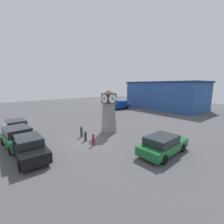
# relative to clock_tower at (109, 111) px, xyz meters

# --- Properties ---
(ground_plane) EXTENTS (86.64, 86.64, 0.00)m
(ground_plane) POSITION_rel_clock_tower_xyz_m (0.64, -3.12, -2.40)
(ground_plane) COLOR #4C4C4F
(clock_tower) EXTENTS (1.59, 1.49, 4.69)m
(clock_tower) POSITION_rel_clock_tower_xyz_m (0.00, 0.00, 0.00)
(clock_tower) COLOR gray
(clock_tower) RESTS_ON ground_plane
(bollard_near_tower) EXTENTS (0.20, 0.20, 1.07)m
(bollard_near_tower) POSITION_rel_clock_tower_xyz_m (2.04, -3.44, -1.86)
(bollard_near_tower) COLOR maroon
(bollard_near_tower) RESTS_ON ground_plane
(bollard_mid_row) EXTENTS (0.26, 0.26, 0.96)m
(bollard_mid_row) POSITION_rel_clock_tower_xyz_m (0.62, -3.40, -1.92)
(bollard_mid_row) COLOR #333338
(bollard_mid_row) RESTS_ON ground_plane
(bollard_far_row) EXTENTS (0.25, 0.25, 1.14)m
(bollard_far_row) POSITION_rel_clock_tower_xyz_m (-0.54, -3.18, -1.82)
(bollard_far_row) COLOR #333338
(bollard_far_row) RESTS_ON ground_plane
(car_navy_sedan) EXTENTS (4.02, 1.99, 1.62)m
(car_navy_sedan) POSITION_rel_clock_tower_xyz_m (-5.45, -8.03, -1.59)
(car_navy_sedan) COLOR silver
(car_navy_sedan) RESTS_ON ground_plane
(car_near_tower) EXTENTS (4.59, 2.40, 1.62)m
(car_near_tower) POSITION_rel_clock_tower_xyz_m (-2.13, -8.43, -1.58)
(car_near_tower) COLOR #19602D
(car_near_tower) RESTS_ON ground_plane
(car_by_building) EXTENTS (4.36, 2.00, 1.57)m
(car_by_building) POSITION_rel_clock_tower_xyz_m (0.99, -8.21, -1.60)
(car_by_building) COLOR black
(car_by_building) RESTS_ON ground_plane
(car_far_lot) EXTENTS (2.05, 4.59, 1.49)m
(car_far_lot) POSITION_rel_clock_tower_xyz_m (6.88, -0.29, -1.64)
(car_far_lot) COLOR #19602D
(car_far_lot) RESTS_ON ground_plane
(pickup_truck) EXTENTS (3.26, 5.90, 1.85)m
(pickup_truck) POSITION_rel_clock_tower_xyz_m (-11.14, 11.54, -1.47)
(pickup_truck) COLOR navy
(pickup_truck) RESTS_ON ground_plane
(warehouse_blue_far) EXTENTS (16.73, 8.87, 5.98)m
(warehouse_blue_far) POSITION_rel_clock_tower_xyz_m (-5.27, 20.69, 0.60)
(warehouse_blue_far) COLOR #2D5193
(warehouse_blue_far) RESTS_ON ground_plane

